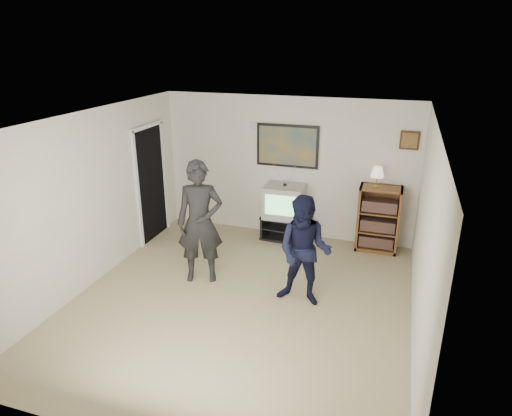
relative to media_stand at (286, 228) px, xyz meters
The scene contains 13 objects.
room_shell 2.15m from the media_stand, 92.34° to the right, with size 4.51×5.00×2.51m.
media_stand is the anchor object (origin of this frame).
crt_television 0.51m from the media_stand, behind, with size 0.68×0.58×0.58m, color #A1A09C, non-canonical shape.
bookshelf 1.61m from the media_stand, ahead, with size 0.69×0.39×1.13m, color brown, non-canonical shape.
table_lamp 1.84m from the media_stand, ahead, with size 0.22×0.22×0.34m, color beige, non-canonical shape.
person_tall 2.10m from the media_stand, 115.21° to the right, with size 0.67×0.44×1.83m, color black.
person_short 2.16m from the media_stand, 69.36° to the right, with size 0.75×0.58×1.53m, color black.
controller_left 2.00m from the media_stand, 117.33° to the right, with size 0.03×0.11×0.03m, color white.
controller_right 2.08m from the media_stand, 67.86° to the right, with size 0.04×0.13×0.04m, color white.
poster 1.46m from the media_stand, 107.41° to the left, with size 1.10×0.03×0.75m, color black.
air_vent 1.86m from the media_stand, 158.26° to the left, with size 0.28×0.02×0.14m, color white.
small_picture 2.56m from the media_stand, ahead, with size 0.30×0.03×0.30m, color black.
doorway 2.52m from the media_stand, 164.76° to the right, with size 0.03×0.85×2.00m, color black.
Camera 1 is at (1.88, -5.10, 3.43)m, focal length 32.00 mm.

